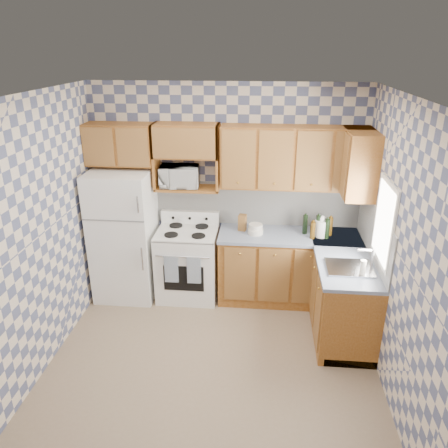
{
  "coord_description": "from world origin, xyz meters",
  "views": [
    {
      "loc": [
        0.47,
        -3.7,
        3.1
      ],
      "look_at": [
        0.05,
        0.75,
        1.25
      ],
      "focal_mm": 35.0,
      "sensor_mm": 36.0,
      "label": 1
    }
  ],
  "objects_px": {
    "refrigerator": "(125,235)",
    "stove_body": "(188,264)",
    "electric_kettle": "(322,228)",
    "microwave": "(180,176)"
  },
  "relations": [
    {
      "from": "refrigerator",
      "to": "electric_kettle",
      "type": "relative_size",
      "value": 8.05
    },
    {
      "from": "refrigerator",
      "to": "stove_body",
      "type": "xyz_separation_m",
      "value": [
        0.8,
        0.03,
        -0.39
      ]
    },
    {
      "from": "refrigerator",
      "to": "microwave",
      "type": "height_order",
      "value": "microwave"
    },
    {
      "from": "refrigerator",
      "to": "microwave",
      "type": "distance_m",
      "value": 1.04
    },
    {
      "from": "microwave",
      "to": "electric_kettle",
      "type": "distance_m",
      "value": 1.86
    },
    {
      "from": "microwave",
      "to": "electric_kettle",
      "type": "xyz_separation_m",
      "value": [
        1.76,
        -0.18,
        -0.56
      ]
    },
    {
      "from": "refrigerator",
      "to": "electric_kettle",
      "type": "height_order",
      "value": "refrigerator"
    },
    {
      "from": "refrigerator",
      "to": "electric_kettle",
      "type": "distance_m",
      "value": 2.48
    },
    {
      "from": "electric_kettle",
      "to": "microwave",
      "type": "bearing_deg",
      "value": 174.31
    },
    {
      "from": "refrigerator",
      "to": "microwave",
      "type": "relative_size",
      "value": 3.52
    }
  ]
}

